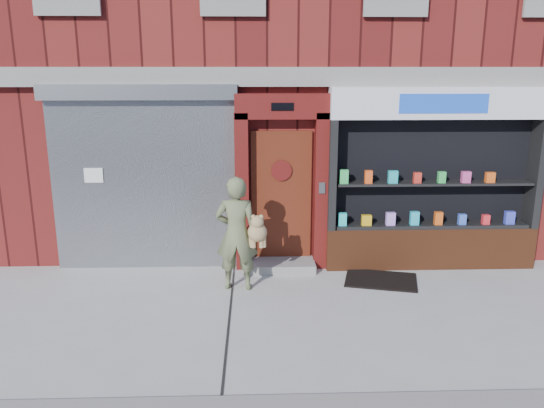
{
  "coord_description": "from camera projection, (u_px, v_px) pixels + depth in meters",
  "views": [
    {
      "loc": [
        -1.19,
        -6.64,
        3.25
      ],
      "look_at": [
        -0.94,
        1.0,
        1.32
      ],
      "focal_mm": 35.0,
      "sensor_mm": 36.0,
      "label": 1
    }
  ],
  "objects": [
    {
      "name": "building",
      "position": [
        306.0,
        36.0,
        12.09
      ],
      "size": [
        12.0,
        8.16,
        8.0
      ],
      "color": "#571514",
      "rests_on": "ground"
    },
    {
      "name": "curb",
      "position": [
        378.0,
        407.0,
        5.17
      ],
      "size": [
        60.0,
        0.3,
        0.12
      ],
      "primitive_type": "cube",
      "color": "gray",
      "rests_on": "ground"
    },
    {
      "name": "shutter_bay",
      "position": [
        143.0,
        167.0,
        8.62
      ],
      "size": [
        3.1,
        0.3,
        3.04
      ],
      "color": "gray",
      "rests_on": "ground"
    },
    {
      "name": "pharmacy_bay",
      "position": [
        433.0,
        187.0,
        8.74
      ],
      "size": [
        3.5,
        0.41,
        3.0
      ],
      "color": "brown",
      "rests_on": "ground"
    },
    {
      "name": "woman",
      "position": [
        238.0,
        233.0,
        7.94
      ],
      "size": [
        0.79,
        0.46,
        1.75
      ],
      "color": "#636C47",
      "rests_on": "ground"
    },
    {
      "name": "doormat",
      "position": [
        381.0,
        280.0,
        8.42
      ],
      "size": [
        1.26,
        1.02,
        0.03
      ],
      "primitive_type": "cube",
      "rotation": [
        0.0,
        0.0,
        -0.25
      ],
      "color": "black",
      "rests_on": "ground"
    },
    {
      "name": "ground",
      "position": [
        343.0,
        314.0,
        7.27
      ],
      "size": [
        80.0,
        80.0,
        0.0
      ],
      "primitive_type": "plane",
      "color": "#9E9E99",
      "rests_on": "ground"
    },
    {
      "name": "red_door_bay",
      "position": [
        282.0,
        183.0,
        8.69
      ],
      "size": [
        1.52,
        0.58,
        2.9
      ],
      "color": "#500F0D",
      "rests_on": "ground"
    }
  ]
}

